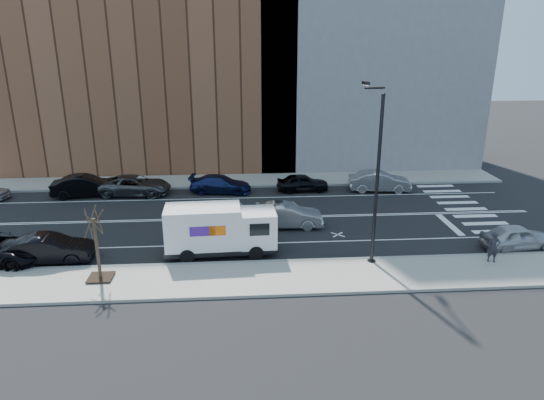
{
  "coord_description": "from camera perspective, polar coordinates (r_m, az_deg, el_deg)",
  "views": [
    {
      "loc": [
        0.01,
        -30.57,
        11.57
      ],
      "look_at": [
        2.12,
        -0.47,
        1.4
      ],
      "focal_mm": 32.0,
      "sensor_mm": 36.0,
      "label": 1
    }
  ],
  "objects": [
    {
      "name": "ground",
      "position": [
        32.69,
        -3.77,
        -2.15
      ],
      "size": [
        120.0,
        120.0,
        0.0
      ],
      "primitive_type": "plane",
      "color": "black",
      "rests_on": "ground"
    },
    {
      "name": "road_markings",
      "position": [
        32.69,
        -3.77,
        -2.14
      ],
      "size": [
        40.0,
        8.6,
        0.01
      ],
      "primitive_type": null,
      "color": "white",
      "rests_on": "ground"
    },
    {
      "name": "crosswalk",
      "position": [
        36.39,
        22.31,
        -1.36
      ],
      "size": [
        3.0,
        14.0,
        0.01
      ],
      "primitive_type": null,
      "color": "white",
      "rests_on": "ground"
    },
    {
      "name": "near_parked_rear_a",
      "position": [
        28.75,
        -24.79,
        -5.27
      ],
      "size": [
        4.75,
        1.89,
        1.54
      ],
      "primitive_type": "imported",
      "rotation": [
        0.0,
        0.0,
        1.63
      ],
      "color": "black",
      "rests_on": "ground"
    },
    {
      "name": "driving_sedan",
      "position": [
        30.88,
        1.61,
        -1.84
      ],
      "size": [
        4.77,
        1.83,
        1.55
      ],
      "primitive_type": "imported",
      "rotation": [
        0.0,
        0.0,
        1.53
      ],
      "color": "#A0A1A5",
      "rests_on": "ground"
    },
    {
      "name": "pedestrian",
      "position": [
        28.39,
        24.61,
        -5.08
      ],
      "size": [
        0.68,
        0.53,
        1.66
      ],
      "primitive_type": "imported",
      "rotation": [
        0.0,
        0.0,
        -0.23
      ],
      "color": "#27242A",
      "rests_on": "sidewalk_near"
    },
    {
      "name": "far_parked_c",
      "position": [
        38.72,
        -15.79,
        1.67
      ],
      "size": [
        5.57,
        2.94,
        1.49
      ],
      "primitive_type": "imported",
      "rotation": [
        0.0,
        0.0,
        1.48
      ],
      "color": "#46494D",
      "rests_on": "ground"
    },
    {
      "name": "street_tree",
      "position": [
        25.37,
        -19.81,
        -6.07
      ],
      "size": [
        1.2,
        1.2,
        3.75
      ],
      "color": "black",
      "rests_on": "ground"
    },
    {
      "name": "bldg_brick",
      "position": [
        46.87,
        -14.53,
        17.37
      ],
      "size": [
        26.0,
        10.0,
        22.0
      ],
      "primitive_type": "cube",
      "color": "brown",
      "rests_on": "ground"
    },
    {
      "name": "curb_near",
      "position": [
        26.22,
        -3.66,
        -7.4
      ],
      "size": [
        44.0,
        0.25,
        0.17
      ],
      "primitive_type": "cube",
      "color": "gray",
      "rests_on": "ground"
    },
    {
      "name": "sidewalk_far",
      "position": [
        41.02,
        -3.87,
        2.31
      ],
      "size": [
        44.0,
        3.6,
        0.15
      ],
      "primitive_type": "cube",
      "color": "gray",
      "rests_on": "ground"
    },
    {
      "name": "fedex_van",
      "position": [
        26.96,
        -6.18,
        -3.47
      ],
      "size": [
        6.27,
        2.41,
        2.83
      ],
      "rotation": [
        0.0,
        0.0,
        0.04
      ],
      "color": "black",
      "rests_on": "ground"
    },
    {
      "name": "far_parked_f",
      "position": [
        39.1,
        12.54,
        2.16
      ],
      "size": [
        4.93,
        2.15,
        1.58
      ],
      "primitive_type": "imported",
      "rotation": [
        0.0,
        0.0,
        1.47
      ],
      "color": "#9F9FA3",
      "rests_on": "ground"
    },
    {
      "name": "streetlight",
      "position": [
        25.51,
        12.05,
        3.46
      ],
      "size": [
        0.44,
        4.02,
        9.34
      ],
      "color": "black",
      "rests_on": "ground"
    },
    {
      "name": "curb_far",
      "position": [
        39.29,
        -3.85,
        1.58
      ],
      "size": [
        44.0,
        0.25,
        0.17
      ],
      "primitive_type": "cube",
      "color": "gray",
      "rests_on": "ground"
    },
    {
      "name": "near_parked_front",
      "position": [
        31.16,
        26.95,
        -3.91
      ],
      "size": [
        4.3,
        2.01,
        1.42
      ],
      "primitive_type": "imported",
      "rotation": [
        0.0,
        0.0,
        1.65
      ],
      "color": "#B5B4BA",
      "rests_on": "ground"
    },
    {
      "name": "bldg_concrete",
      "position": [
        47.73,
        11.23,
        20.01
      ],
      "size": [
        20.0,
        10.0,
        26.0
      ],
      "primitive_type": "cube",
      "color": "slate",
      "rests_on": "ground"
    },
    {
      "name": "far_parked_d",
      "position": [
        38.0,
        -6.09,
        1.87
      ],
      "size": [
        4.96,
        2.55,
        1.38
      ],
      "primitive_type": "imported",
      "rotation": [
        0.0,
        0.0,
        1.43
      ],
      "color": "#161E4D",
      "rests_on": "ground"
    },
    {
      "name": "sidewalk_near",
      "position": [
        24.62,
        -3.62,
        -9.25
      ],
      "size": [
        44.0,
        3.6,
        0.15
      ],
      "primitive_type": "cube",
      "color": "gray",
      "rests_on": "ground"
    },
    {
      "name": "far_parked_e",
      "position": [
        38.24,
        3.62,
        2.05
      ],
      "size": [
        4.1,
        1.76,
        1.38
      ],
      "primitive_type": "imported",
      "rotation": [
        0.0,
        0.0,
        1.6
      ],
      "color": "black",
      "rests_on": "ground"
    },
    {
      "name": "far_parked_b",
      "position": [
        39.51,
        -21.06,
        1.56
      ],
      "size": [
        5.15,
        2.3,
        1.64
      ],
      "primitive_type": "imported",
      "rotation": [
        0.0,
        0.0,
        1.69
      ],
      "color": "black",
      "rests_on": "ground"
    }
  ]
}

